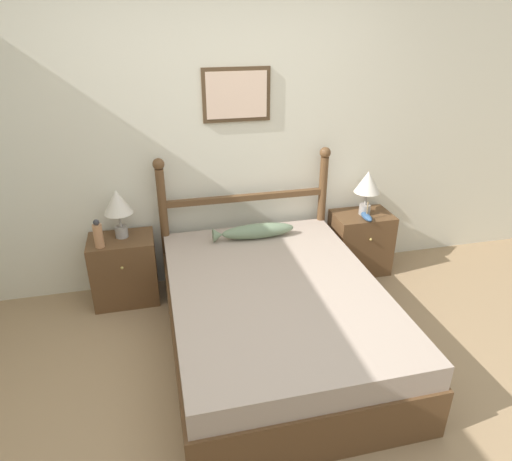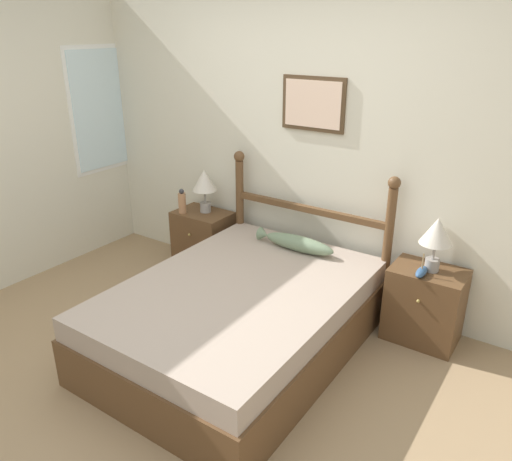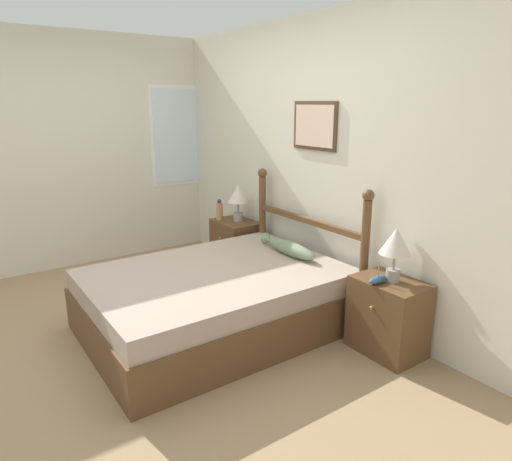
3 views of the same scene
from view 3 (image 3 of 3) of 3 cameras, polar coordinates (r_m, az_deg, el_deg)
ground_plane at (r=3.80m, az=-14.69°, el=-13.28°), size 16.00×16.00×0.00m
wall_back at (r=4.26m, az=6.52°, el=8.43°), size 6.40×0.08×2.55m
wall_left at (r=5.44m, az=-23.36°, el=8.85°), size 0.08×6.40×2.55m
bed at (r=3.79m, az=-5.07°, el=-8.65°), size 1.45×2.01×0.51m
headboard at (r=4.18m, az=6.35°, el=-0.41°), size 1.48×0.09×1.17m
nightstand_left at (r=5.03m, az=-2.58°, el=-1.95°), size 0.52×0.39×0.57m
nightstand_right at (r=3.57m, az=16.16°, el=-10.30°), size 0.52×0.39×0.57m
table_lamp_left at (r=4.89m, az=-2.27°, el=4.40°), size 0.23×0.23×0.40m
table_lamp_right at (r=3.36m, az=17.05°, el=-1.62°), size 0.23×0.23×0.40m
bottle at (r=4.99m, az=-4.58°, el=2.51°), size 0.07×0.07×0.23m
model_boat at (r=3.37m, az=14.99°, el=-5.93°), size 0.06×0.17×0.17m
fish_pillow at (r=4.04m, az=4.10°, el=-2.16°), size 0.68×0.14×0.12m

